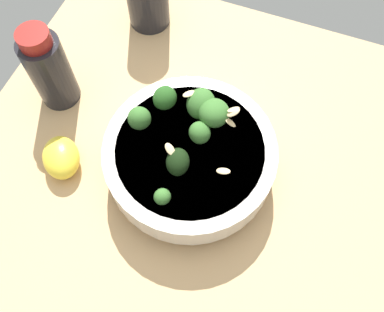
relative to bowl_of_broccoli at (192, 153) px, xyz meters
The scene contains 4 objects.
ground_plane 6.58cm from the bowl_of_broccoli, 169.42° to the left, with size 65.04×65.04×4.73cm, color tan.
bowl_of_broccoli is the anchor object (origin of this frame).
lemon_wedge 18.35cm from the bowl_of_broccoli, 109.33° to the left, with size 6.68×5.04×3.82cm, color yellow.
bottle_short 23.80cm from the bowl_of_broccoli, 79.71° to the left, with size 5.87×5.87×13.66cm.
Camera 1 is at (-22.38, -8.87, 53.52)cm, focal length 38.55 mm.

